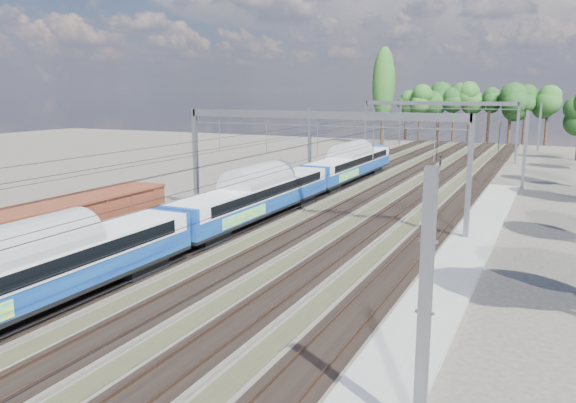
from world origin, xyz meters
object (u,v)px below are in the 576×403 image
at_px(worker, 441,161).
at_px(signal_near, 437,140).
at_px(signal_far, 500,133).
at_px(emu_train, 255,191).
at_px(freight_boxcar, 62,231).

xyz_separation_m(worker, signal_near, (-1.52, 4.89, 2.53)).
bearing_deg(signal_far, worker, -104.46).
bearing_deg(emu_train, signal_far, 79.66).
xyz_separation_m(emu_train, signal_far, (12.13, 66.47, 0.64)).
relative_size(emu_train, freight_boxcar, 4.29).
distance_m(freight_boxcar, worker, 58.07).
bearing_deg(signal_near, worker, -85.65).
bearing_deg(signal_near, freight_boxcar, -111.89).
bearing_deg(signal_far, freight_boxcar, -103.87).
distance_m(signal_near, signal_far, 21.17).
height_order(emu_train, freight_boxcar, emu_train).
xyz_separation_m(emu_train, worker, (6.80, 41.55, -1.91)).
relative_size(emu_train, signal_far, 12.57).
bearing_deg(worker, emu_train, 165.74).
bearing_deg(signal_near, signal_far, 58.23).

